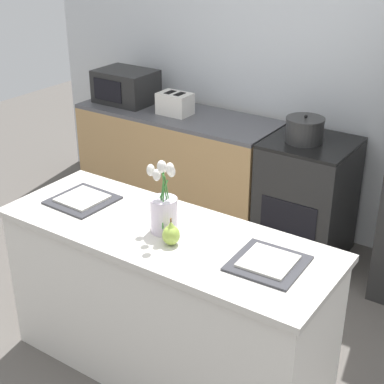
{
  "coord_description": "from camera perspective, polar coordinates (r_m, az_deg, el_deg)",
  "views": [
    {
      "loc": [
        1.58,
        -2.07,
        2.36
      ],
      "look_at": [
        0.0,
        0.25,
        1.02
      ],
      "focal_mm": 55.0,
      "sensor_mm": 36.0,
      "label": 1
    }
  ],
  "objects": [
    {
      "name": "ground_plane",
      "position": [
        3.51,
        -2.39,
        -16.63
      ],
      "size": [
        10.0,
        10.0,
        0.0
      ],
      "primitive_type": "plane",
      "color": "#59544F"
    },
    {
      "name": "back_wall",
      "position": [
        4.48,
        12.95,
        11.91
      ],
      "size": [
        5.2,
        0.08,
        2.7
      ],
      "color": "silver",
      "rests_on": "ground_plane"
    },
    {
      "name": "kitchen_island",
      "position": [
        3.23,
        -2.54,
        -10.71
      ],
      "size": [
        1.8,
        0.66,
        0.9
      ],
      "color": "silver",
      "rests_on": "ground_plane"
    },
    {
      "name": "back_counter",
      "position": [
        4.91,
        -1.38,
        2.68
      ],
      "size": [
        1.68,
        0.6,
        0.9
      ],
      "color": "tan",
      "rests_on": "ground_plane"
    },
    {
      "name": "stove_range",
      "position": [
        4.39,
        11.03,
        -0.68
      ],
      "size": [
        0.6,
        0.61,
        0.9
      ],
      "color": "black",
      "rests_on": "ground_plane"
    },
    {
      "name": "flower_vase",
      "position": [
        2.92,
        -2.74,
        -1.56
      ],
      "size": [
        0.17,
        0.15,
        0.42
      ],
      "color": "silver",
      "rests_on": "kitchen_island"
    },
    {
      "name": "pear_figurine",
      "position": [
        2.84,
        -2.05,
        -4.1
      ],
      "size": [
        0.09,
        0.09,
        0.14
      ],
      "color": "#9EBC47",
      "rests_on": "kitchen_island"
    },
    {
      "name": "plate_setting_left",
      "position": [
        3.34,
        -10.58,
        -0.72
      ],
      "size": [
        0.33,
        0.33,
        0.02
      ],
      "color": "#333338",
      "rests_on": "kitchen_island"
    },
    {
      "name": "plate_setting_right",
      "position": [
        2.73,
        7.39,
        -6.8
      ],
      "size": [
        0.33,
        0.33,
        0.02
      ],
      "color": "#333338",
      "rests_on": "kitchen_island"
    },
    {
      "name": "toaster",
      "position": [
        4.69,
        -1.67,
        8.56
      ],
      "size": [
        0.28,
        0.18,
        0.17
      ],
      "color": "silver",
      "rests_on": "back_counter"
    },
    {
      "name": "cooking_pot",
      "position": [
        4.17,
        10.87,
        5.95
      ],
      "size": [
        0.27,
        0.27,
        0.2
      ],
      "color": "#2D2D2D",
      "rests_on": "stove_range"
    },
    {
      "name": "microwave",
      "position": [
        5.02,
        -6.43,
        10.16
      ],
      "size": [
        0.48,
        0.37,
        0.27
      ],
      "color": "black",
      "rests_on": "back_counter"
    }
  ]
}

